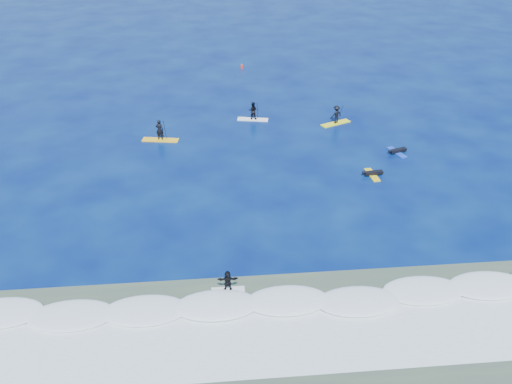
{
  "coord_description": "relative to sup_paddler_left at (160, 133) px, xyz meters",
  "views": [
    {
      "loc": [
        -3.08,
        -34.78,
        21.75
      ],
      "look_at": [
        0.31,
        1.58,
        0.6
      ],
      "focal_mm": 40.0,
      "sensor_mm": 36.0,
      "label": 1
    }
  ],
  "objects": [
    {
      "name": "marker_buoy",
      "position": [
        8.78,
        19.94,
        -0.42
      ],
      "size": [
        0.29,
        0.29,
        0.69
      ],
      "rotation": [
        0.0,
        0.0,
        -0.12
      ],
      "color": "red",
      "rests_on": "ground"
    },
    {
      "name": "ground",
      "position": [
        7.33,
        -12.69,
        -0.72
      ],
      "size": [
        160.0,
        160.0,
        0.0
      ],
      "primitive_type": "plane",
      "color": "#040E4C",
      "rests_on": "ground"
    },
    {
      "name": "prone_paddler_far",
      "position": [
        20.49,
        -4.48,
        -0.56
      ],
      "size": [
        1.76,
        2.32,
        0.47
      ],
      "rotation": [
        0.0,
        0.0,
        1.89
      ],
      "color": "#193FBF",
      "rests_on": "ground"
    },
    {
      "name": "sup_paddler_left",
      "position": [
        0.0,
        0.0,
        0.0
      ],
      "size": [
        3.37,
        1.38,
        2.3
      ],
      "rotation": [
        0.0,
        0.0,
        -0.18
      ],
      "color": "yellow",
      "rests_on": "ground"
    },
    {
      "name": "breaking_wave",
      "position": [
        7.33,
        -22.69,
        -0.72
      ],
      "size": [
        40.0,
        6.0,
        0.3
      ],
      "primitive_type": "cube",
      "color": "white",
      "rests_on": "ground"
    },
    {
      "name": "wave_surfer",
      "position": [
        5.02,
        -21.63,
        0.08
      ],
      "size": [
        1.94,
        0.55,
        1.4
      ],
      "rotation": [
        0.0,
        0.0,
        -0.01
      ],
      "color": "silver",
      "rests_on": "breaking_wave"
    },
    {
      "name": "shallow_water",
      "position": [
        7.33,
        -26.69,
        -0.71
      ],
      "size": [
        90.0,
        13.0,
        0.01
      ],
      "primitive_type": "cube",
      "color": "#384C3D",
      "rests_on": "ground"
    },
    {
      "name": "whitewater",
      "position": [
        7.33,
        -25.69,
        -0.72
      ],
      "size": [
        34.0,
        5.0,
        0.02
      ],
      "primitive_type": "cube",
      "color": "silver",
      "rests_on": "ground"
    },
    {
      "name": "sup_paddler_right",
      "position": [
        16.57,
        2.26,
        0.11
      ],
      "size": [
        3.08,
        1.93,
        2.13
      ],
      "rotation": [
        0.0,
        0.0,
        0.42
      ],
      "color": "yellow",
      "rests_on": "ground"
    },
    {
      "name": "prone_paddler_near",
      "position": [
        17.27,
        -8.28,
        -0.56
      ],
      "size": [
        1.75,
        2.24,
        0.46
      ],
      "rotation": [
        0.0,
        0.0,
        1.67
      ],
      "color": "yellow",
      "rests_on": "ground"
    },
    {
      "name": "sup_paddler_center",
      "position": [
        8.73,
        3.96,
        0.06
      ],
      "size": [
        3.07,
        1.33,
        2.09
      ],
      "rotation": [
        0.0,
        0.0,
        -0.2
      ],
      "color": "white",
      "rests_on": "ground"
    }
  ]
}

